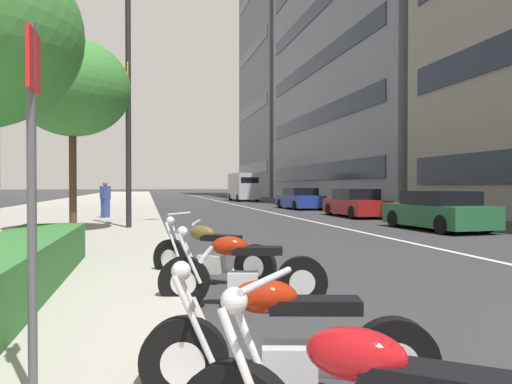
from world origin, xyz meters
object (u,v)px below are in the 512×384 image
Objects in this scene: motorcycle_far_end_row at (210,257)px; car_mid_block_traffic at (355,204)px; motorcycle_under_tarp at (241,274)px; street_lamp_with_banners at (139,71)px; motorcycle_mid_row at (286,348)px; delivery_van_ahead at (243,186)px; street_tree_mid_sidewalk at (72,88)px; pedestrian_on_plaza at (105,199)px; car_far_down_avenue at (300,199)px; car_following_behind at (438,211)px; parking_sign_by_curb at (32,173)px.

motorcycle_far_end_row is 0.39× the size of car_mid_block_traffic.
motorcycle_under_tarp is 1.19× the size of motorcycle_far_end_row.
street_lamp_with_banners is (8.88, 1.20, 4.96)m from motorcycle_far_end_row.
motorcycle_mid_row is 20.60m from car_mid_block_traffic.
street_tree_mid_sidewalk is (-31.03, 11.63, 3.02)m from delivery_van_ahead.
street_lamp_with_banners reaches higher than pedestrian_on_plaza.
car_far_down_avenue is at bearing 179.32° from delivery_van_ahead.
street_lamp_with_banners reaches higher than motorcycle_under_tarp.
street_tree_mid_sidewalk reaches higher than motorcycle_far_end_row.
motorcycle_mid_row is 18.60m from pedestrian_on_plaza.
motorcycle_under_tarp is at bearing -172.41° from street_lamp_with_banners.
motorcycle_mid_row is 1.16× the size of motorcycle_far_end_row.
motorcycle_far_end_row is (4.25, -0.03, 0.01)m from motorcycle_mid_row.
motorcycle_far_end_row is 39.67m from delivery_van_ahead.
car_mid_block_traffic is 2.83× the size of pedestrian_on_plaza.
street_lamp_with_banners is (-5.32, 10.33, 4.73)m from car_mid_block_traffic.
car_far_down_avenue is 14.17m from pedestrian_on_plaza.
motorcycle_mid_row is 0.36× the size of street_tree_mid_sidewalk.
delivery_van_ahead is at bearing -17.95° from street_lamp_with_banners.
car_far_down_avenue is at bearing -2.68° from car_following_behind.
delivery_van_ahead is (16.52, 0.42, 0.83)m from car_far_down_avenue.
delivery_van_ahead is (31.62, 0.47, 0.83)m from car_following_behind.
pedestrian_on_plaza is (15.70, 2.93, 0.53)m from motorcycle_under_tarp.
pedestrian_on_plaza is (5.26, 1.54, -4.43)m from street_lamp_with_banners.
pedestrian_on_plaza is (18.21, 1.03, -0.69)m from parking_sign_by_curb.
street_lamp_with_banners is 5.49× the size of pedestrian_on_plaza.
car_mid_block_traffic is at bearing -102.53° from motorcycle_mid_row.
motorcycle_far_end_row is at bearing 148.18° from car_mid_block_traffic.
motorcycle_under_tarp is (2.70, -0.22, 0.01)m from motorcycle_mid_row.
motorcycle_under_tarp is 1.33× the size of pedestrian_on_plaza.
car_mid_block_traffic reaches higher than motorcycle_far_end_row.
motorcycle_far_end_row is 0.20× the size of street_lamp_with_banners.
car_far_down_avenue reaches higher than car_mid_block_traffic.
car_far_down_avenue is 0.53× the size of street_lamp_with_banners.
car_far_down_avenue reaches higher than car_following_behind.
car_mid_block_traffic is at bearing 179.39° from delivery_van_ahead.
street_tree_mid_sidewalk is (-6.49, 12.28, 3.85)m from car_mid_block_traffic.
motorcycle_mid_row is at bearing -165.36° from street_tree_mid_sidewalk.
motorcycle_under_tarp is 0.50× the size of car_following_behind.
pedestrian_on_plaza is at bearing 122.38° from car_far_down_avenue.
street_tree_mid_sidewalk reaches higher than car_mid_block_traffic.
parking_sign_by_curb is at bearing 164.48° from delivery_van_ahead.
street_lamp_with_banners is (-29.86, 9.68, 3.91)m from delivery_van_ahead.
street_tree_mid_sidewalk reaches higher than motorcycle_mid_row.
motorcycle_under_tarp is 12.33m from car_following_behind.
street_lamp_with_banners is 7.05m from pedestrian_on_plaza.
parking_sign_by_curb is 12.21m from street_tree_mid_sidewalk.
motorcycle_under_tarp is 25.32m from car_far_down_avenue.
car_following_behind is at bearing 178.71° from delivery_van_ahead.
street_tree_mid_sidewalk reaches higher than motorcycle_under_tarp.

